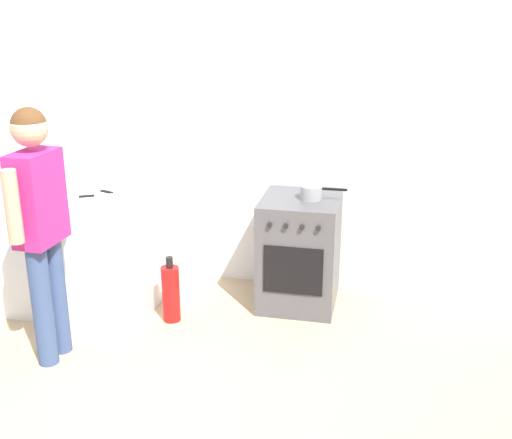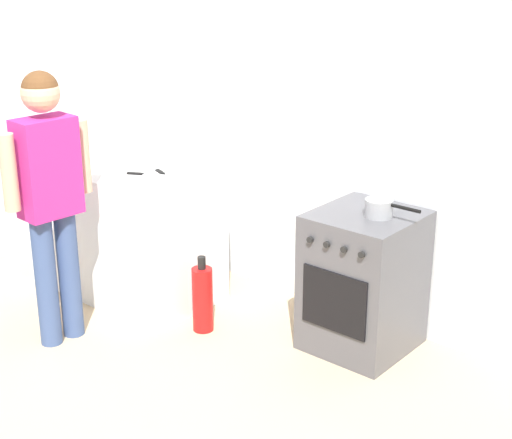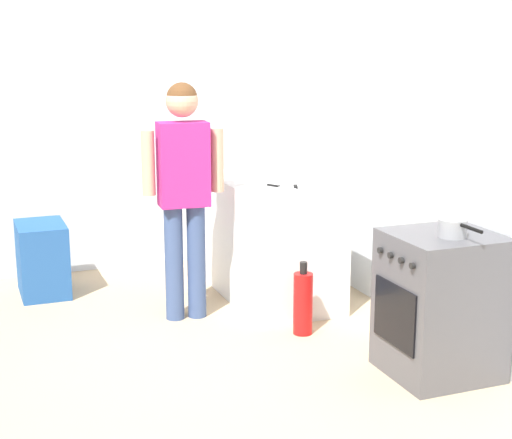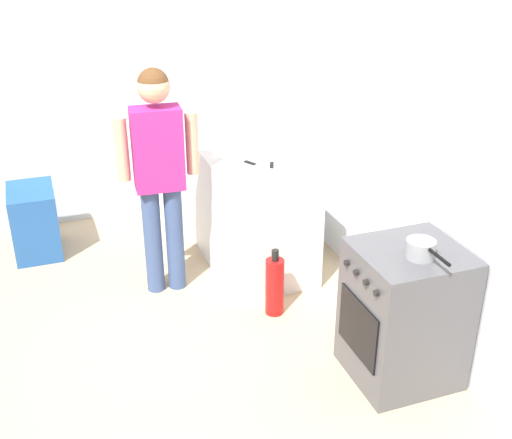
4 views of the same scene
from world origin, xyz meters
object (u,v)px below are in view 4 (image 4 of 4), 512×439
(fire_extinguisher, at_px, (275,286))
(recycling_crate_lower, at_px, (37,236))
(person, at_px, (159,164))
(recycling_crate_upper, at_px, (32,206))
(larder_cabinet, at_px, (264,104))
(knife_chef, at_px, (272,161))
(pot, at_px, (421,249))
(knife_utility, at_px, (256,165))
(oven_left, at_px, (404,314))

(fire_extinguisher, bearing_deg, recycling_crate_lower, -134.78)
(person, height_order, recycling_crate_lower, person)
(recycling_crate_upper, bearing_deg, larder_cabinet, 97.20)
(recycling_crate_lower, xyz_separation_m, larder_cabinet, (-0.27, 2.11, 0.86))
(knife_chef, distance_m, person, 0.85)
(pot, xyz_separation_m, person, (-1.54, -1.12, 0.09))
(pot, distance_m, knife_chef, 1.58)
(knife_utility, distance_m, person, 0.71)
(knife_utility, bearing_deg, oven_left, 15.99)
(knife_chef, distance_m, fire_extinguisher, 0.94)
(knife_utility, bearing_deg, pot, 15.17)
(fire_extinguisher, xyz_separation_m, recycling_crate_upper, (-1.51, -1.53, 0.20))
(knife_utility, distance_m, recycling_crate_lower, 2.00)
(fire_extinguisher, bearing_deg, pot, 26.67)
(oven_left, height_order, fire_extinguisher, oven_left)
(person, bearing_deg, knife_chef, 90.89)
(oven_left, bearing_deg, recycling_crate_lower, -139.95)
(pot, bearing_deg, recycling_crate_lower, -140.90)
(knife_utility, height_order, fire_extinguisher, knife_utility)
(oven_left, height_order, knife_utility, knife_utility)
(person, xyz_separation_m, larder_cabinet, (-1.19, 1.22, 0.01))
(person, bearing_deg, pot, 36.01)
(pot, height_order, recycling_crate_lower, pot)
(knife_chef, xyz_separation_m, recycling_crate_upper, (-0.91, -1.73, -0.48))
(pot, height_order, recycling_crate_upper, pot)
(fire_extinguisher, distance_m, larder_cabinet, 2.03)
(pot, height_order, person, person)
(oven_left, relative_size, knife_utility, 3.60)
(recycling_crate_lower, bearing_deg, fire_extinguisher, 45.22)
(oven_left, relative_size, person, 0.51)
(knife_chef, bearing_deg, recycling_crate_lower, -117.81)
(recycling_crate_upper, bearing_deg, knife_chef, 62.19)
(pot, bearing_deg, oven_left, -179.90)
(knife_utility, height_order, larder_cabinet, larder_cabinet)
(person, distance_m, larder_cabinet, 1.71)
(oven_left, xyz_separation_m, recycling_crate_upper, (-2.38, -2.00, -0.01))
(person, height_order, recycling_crate_upper, person)
(pot, bearing_deg, recycling_crate_upper, -140.90)
(oven_left, relative_size, fire_extinguisher, 1.70)
(fire_extinguisher, bearing_deg, oven_left, 28.78)
(recycling_crate_lower, distance_m, recycling_crate_upper, 0.28)
(pot, height_order, fire_extinguisher, pot)
(knife_utility, relative_size, recycling_crate_upper, 0.45)
(knife_utility, height_order, person, person)
(oven_left, xyz_separation_m, pot, (0.08, 0.00, 0.48))
(oven_left, bearing_deg, recycling_crate_upper, -139.95)
(oven_left, relative_size, recycling_crate_lower, 1.63)
(oven_left, relative_size, larder_cabinet, 0.42)
(person, relative_size, recycling_crate_lower, 3.19)
(oven_left, height_order, pot, pot)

